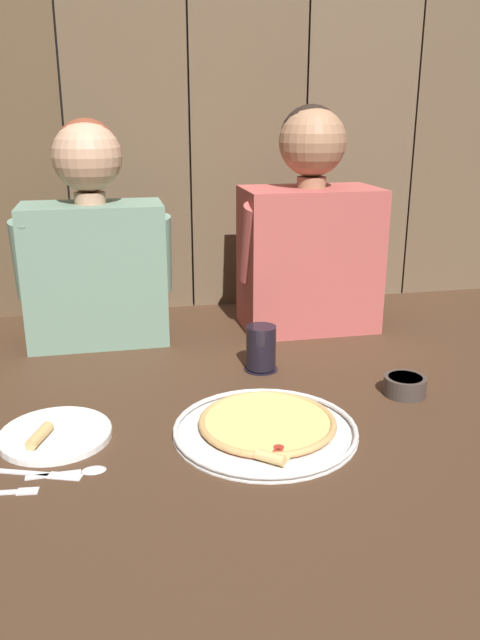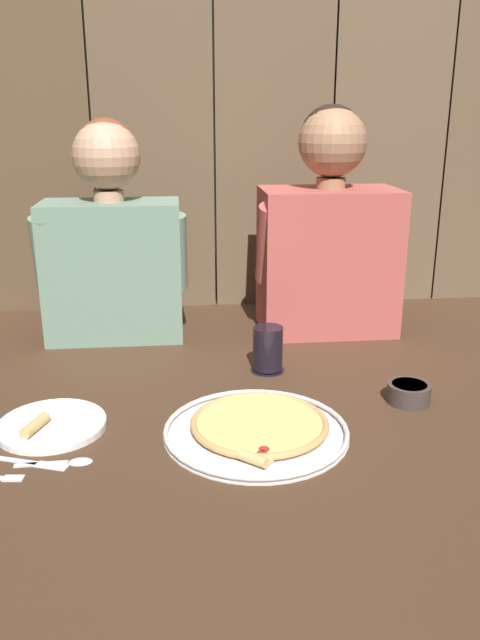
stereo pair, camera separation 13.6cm
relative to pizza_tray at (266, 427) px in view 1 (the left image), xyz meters
name	(u,v)px [view 1 (the left image)]	position (x,y,z in m)	size (l,w,h in m)	color
ground_plane	(247,417)	(-0.02, 0.07, -0.01)	(3.20, 3.20, 0.00)	#422B1C
pizza_tray	(266,427)	(0.00, 0.00, 0.00)	(0.37, 0.37, 0.03)	silver
dinner_plate	(55,434)	(-0.41, 0.06, 0.00)	(0.22, 0.22, 0.03)	white
drinking_glass	(261,348)	(0.06, 0.31, 0.05)	(0.08, 0.08, 0.11)	black
dipping_bowl	(405,385)	(0.35, 0.11, 0.01)	(0.09, 0.09, 0.04)	#3D332D
table_fork	(3,492)	(-0.48, -0.12, -0.01)	(0.13, 0.03, 0.01)	silver
table_knife	(40,474)	(-0.43, -0.07, -0.01)	(0.15, 0.07, 0.01)	silver
table_spoon	(81,470)	(-0.36, -0.08, -0.01)	(0.14, 0.03, 0.01)	silver
diner_left	(93,244)	(-0.32, 0.61, 0.26)	(0.40, 0.19, 0.59)	slate
diner_right	(310,232)	(0.28, 0.61, 0.27)	(0.41, 0.23, 0.63)	#AD4C47
wooden_backdrop_wall	(189,130)	(-0.02, 0.90, 0.54)	(2.19, 0.03, 1.10)	#4E3925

